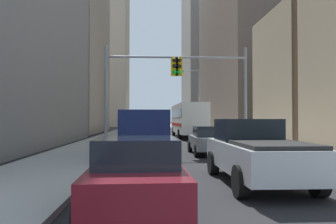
% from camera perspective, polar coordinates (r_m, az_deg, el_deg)
% --- Properties ---
extents(sidewalk_left, '(3.72, 160.00, 0.15)m').
position_cam_1_polar(sidewalk_left, '(52.25, -7.29, -3.20)').
color(sidewalk_left, '#9E9E99').
rests_on(sidewalk_left, ground).
extents(sidewalk_right, '(3.72, 160.00, 0.15)m').
position_cam_1_polar(sidewalk_right, '(52.57, 4.14, -3.20)').
color(sidewalk_right, '#9E9E99').
rests_on(sidewalk_right, ground).
extents(city_bus, '(2.67, 11.53, 3.40)m').
position_cam_1_polar(city_bus, '(35.18, 3.36, -1.16)').
color(city_bus, silver).
rests_on(city_bus, ground).
extents(pickup_truck_silver, '(2.20, 5.40, 1.90)m').
position_cam_1_polar(pickup_truck_silver, '(10.42, 14.50, -6.46)').
color(pickup_truck_silver, '#B7BABF').
rests_on(pickup_truck_silver, ground).
extents(cargo_van_navy, '(2.16, 5.26, 2.26)m').
position_cam_1_polar(cargo_van_navy, '(15.45, -3.67, -3.46)').
color(cargo_van_navy, '#141E4C').
rests_on(cargo_van_navy, ground).
extents(sedan_maroon, '(1.95, 4.24, 1.52)m').
position_cam_1_polar(sedan_maroon, '(7.02, -5.29, -10.40)').
color(sedan_maroon, maroon).
rests_on(sedan_maroon, ground).
extents(sedan_grey, '(1.95, 4.23, 1.52)m').
position_cam_1_polar(sedan_grey, '(18.36, 6.93, -4.71)').
color(sedan_grey, slate).
rests_on(sedan_grey, ground).
extents(sedan_green, '(1.95, 4.23, 1.52)m').
position_cam_1_polar(sedan_green, '(29.39, -3.49, -3.40)').
color(sedan_green, '#195938').
rests_on(sedan_green, ground).
extents(traffic_signal_near_left, '(4.11, 0.44, 6.00)m').
position_cam_1_polar(traffic_signal_near_left, '(19.13, -5.14, 5.28)').
color(traffic_signal_near_left, gray).
rests_on(traffic_signal_near_left, ground).
extents(traffic_signal_near_right, '(4.09, 0.44, 6.00)m').
position_cam_1_polar(traffic_signal_near_right, '(19.49, 7.95, 5.17)').
color(traffic_signal_near_right, gray).
rests_on(traffic_signal_near_right, ground).
extents(utility_pole_right, '(2.20, 0.28, 10.25)m').
position_cam_1_polar(utility_pole_right, '(18.03, 20.53, 10.09)').
color(utility_pole_right, brown).
rests_on(utility_pole_right, ground).
extents(street_lamp_right, '(2.35, 0.32, 7.50)m').
position_cam_1_polar(street_lamp_right, '(37.78, 4.74, 2.79)').
color(street_lamp_right, gray).
rests_on(street_lamp_right, ground).
extents(building_left_mid_office, '(21.29, 20.34, 33.57)m').
position_cam_1_polar(building_left_mid_office, '(55.06, -22.46, 14.57)').
color(building_left_mid_office, '#B7A893').
rests_on(building_left_mid_office, ground).
extents(building_left_far_tower, '(17.54, 18.70, 45.57)m').
position_cam_1_polar(building_left_far_tower, '(96.43, -12.12, 11.32)').
color(building_left_far_tower, '#B7A893').
rests_on(building_left_far_tower, ground).
extents(building_right_mid_block, '(22.50, 27.09, 33.33)m').
position_cam_1_polar(building_right_mid_block, '(54.78, 19.63, 14.49)').
color(building_right_mid_block, '#66564C').
rests_on(building_right_mid_block, ground).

